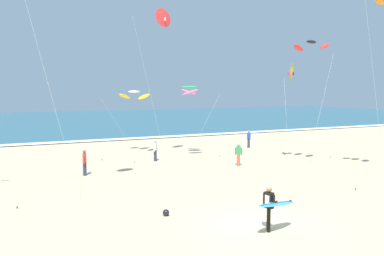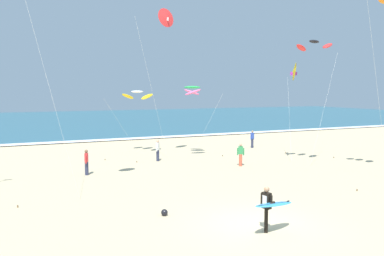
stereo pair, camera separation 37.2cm
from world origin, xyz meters
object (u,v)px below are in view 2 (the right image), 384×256
at_px(kite_arc_charcoal_outer, 314,45).
at_px(bystander_white_top, 158,150).
at_px(kite_delta_scarlet_near, 166,18).
at_px(kite_arc_ivory_mid, 137,95).
at_px(bystander_blue_top, 252,139).
at_px(bystander_red_top, 86,162).
at_px(bystander_green_top, 241,154).
at_px(beach_ball, 164,212).
at_px(kite_arc_emerald_low, 192,91).
at_px(surfer_lead, 270,205).
at_px(kite_delta_golden_far, 294,72).

height_order(kite_arc_charcoal_outer, bystander_white_top, kite_arc_charcoal_outer).
relative_size(kite_delta_scarlet_near, kite_arc_ivory_mid, 2.18).
bearing_deg(bystander_blue_top, kite_delta_scarlet_near, -168.47).
bearing_deg(bystander_red_top, kite_arc_ivory_mid, 52.36).
bearing_deg(bystander_green_top, beach_ball, -136.75).
xyz_separation_m(kite_delta_scarlet_near, bystander_blue_top, (8.95, 1.83, -9.84)).
height_order(bystander_green_top, beach_ball, bystander_green_top).
relative_size(kite_arc_emerald_low, bystander_blue_top, 3.51).
bearing_deg(bystander_red_top, kite_delta_scarlet_near, 29.49).
bearing_deg(kite_arc_charcoal_outer, surfer_lead, -136.90).
height_order(kite_arc_emerald_low, bystander_blue_top, kite_arc_emerald_low).
xyz_separation_m(surfer_lead, kite_arc_ivory_mid, (0.59, 19.50, 3.82)).
relative_size(kite_delta_scarlet_near, bystander_white_top, 7.18).
height_order(kite_delta_scarlet_near, kite_delta_golden_far, kite_delta_scarlet_near).
distance_m(kite_arc_emerald_low, kite_arc_charcoal_outer, 9.57).
relative_size(kite_delta_scarlet_near, kite_arc_emerald_low, 2.05).
bearing_deg(kite_arc_charcoal_outer, bystander_white_top, 146.10).
distance_m(surfer_lead, bystander_red_top, 13.56).
bearing_deg(bystander_white_top, bystander_red_top, -153.63).
bearing_deg(bystander_blue_top, bystander_white_top, -164.21).
bearing_deg(kite_arc_ivory_mid, kite_arc_emerald_low, -42.75).
height_order(kite_arc_ivory_mid, bystander_white_top, kite_arc_ivory_mid).
xyz_separation_m(surfer_lead, bystander_red_top, (-4.62, 12.75, -0.22)).
bearing_deg(bystander_red_top, surfer_lead, -70.10).
xyz_separation_m(kite_delta_scarlet_near, kite_delta_golden_far, (7.70, -5.38, -4.11)).
bearing_deg(bystander_red_top, kite_arc_emerald_low, 21.91).
distance_m(kite_delta_golden_far, bystander_green_top, 7.10).
relative_size(kite_delta_golden_far, bystander_red_top, 4.55).
height_order(kite_arc_ivory_mid, kite_arc_emerald_low, kite_arc_emerald_low).
distance_m(kite_delta_golden_far, kite_arc_emerald_low, 7.75).
distance_m(bystander_green_top, bystander_white_top, 6.22).
distance_m(kite_delta_scarlet_near, beach_ball, 17.54).
distance_m(kite_arc_ivory_mid, kite_arc_charcoal_outer, 14.24).
bearing_deg(kite_delta_golden_far, bystander_green_top, 177.02).
xyz_separation_m(kite_arc_emerald_low, bystander_blue_top, (6.93, 2.11, -4.40)).
xyz_separation_m(bystander_green_top, bystander_white_top, (-4.63, 4.15, 0.00)).
bearing_deg(bystander_blue_top, bystander_red_top, -160.27).
bearing_deg(kite_arc_charcoal_outer, kite_delta_golden_far, 98.99).
relative_size(kite_arc_charcoal_outer, bystander_green_top, 5.41).
relative_size(bystander_blue_top, bystander_white_top, 1.00).
relative_size(surfer_lead, kite_arc_emerald_low, 0.35).
height_order(kite_delta_scarlet_near, beach_ball, kite_delta_scarlet_near).
bearing_deg(beach_ball, bystander_green_top, 43.25).
relative_size(kite_arc_ivory_mid, kite_delta_golden_far, 0.72).
height_order(bystander_white_top, beach_ball, bystander_white_top).
bearing_deg(kite_arc_ivory_mid, surfer_lead, -91.73).
relative_size(bystander_blue_top, bystander_green_top, 1.00).
bearing_deg(bystander_red_top, kite_arc_charcoal_outer, -12.82).
bearing_deg(surfer_lead, bystander_blue_top, 59.00).
height_order(bystander_green_top, bystander_white_top, same).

